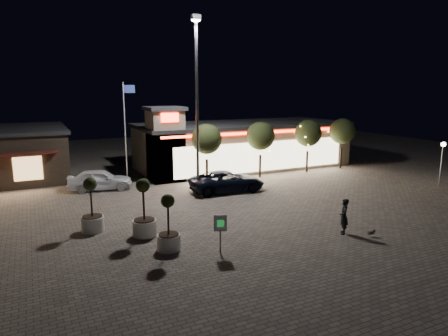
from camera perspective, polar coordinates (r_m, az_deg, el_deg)
name	(u,v)px	position (r m, az deg, el deg)	size (l,w,h in m)	color
ground	(220,233)	(21.33, -0.51, -9.32)	(90.00, 90.00, 0.00)	slate
retail_building	(239,145)	(38.74, 2.18, 3.37)	(20.40, 8.40, 6.10)	gray
floodlight_pole	(197,96)	(28.11, -3.89, 10.23)	(0.60, 0.40, 12.38)	gray
flagpole	(126,125)	(31.88, -13.82, 5.95)	(0.95, 0.10, 8.00)	white
lamp_post_east	(442,155)	(35.24, 28.74, 1.61)	(0.36, 0.36, 3.48)	gray
string_tree_a	(207,139)	(31.89, -2.50, 4.13)	(2.42, 2.42, 4.79)	#332319
string_tree_b	(261,136)	(34.17, 5.24, 4.56)	(2.42, 2.42, 4.79)	#332319
string_tree_c	(308,133)	(36.98, 11.92, 4.87)	(2.42, 2.42, 4.79)	#332319
string_tree_d	(342,131)	(39.55, 16.54, 5.05)	(2.42, 2.42, 4.79)	#332319
pickup_truck	(227,181)	(29.57, 0.47, -1.90)	(2.58, 5.60, 1.56)	black
white_sedan	(100,180)	(31.46, -17.30, -1.58)	(1.88, 4.68, 1.59)	white
pedestrian	(344,216)	(21.91, 16.76, -6.64)	(0.69, 0.45, 1.89)	black
dog	(372,232)	(22.18, 20.39, -8.55)	(0.46, 0.17, 0.25)	#59514C
planter_left	(92,215)	(22.49, -18.32, -6.36)	(1.20, 1.20, 2.95)	silver
planter_mid	(169,233)	(19.19, -7.92, -9.14)	(1.11, 1.11, 2.72)	silver
planter_right	(144,218)	(21.16, -11.33, -7.03)	(1.24, 1.24, 3.04)	silver
valet_sign	(220,226)	(18.54, -0.53, -8.35)	(0.57, 0.29, 1.82)	gray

